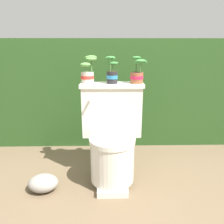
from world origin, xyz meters
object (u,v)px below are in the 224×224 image
(potted_plant_midleft, at_px, (112,73))
(potted_plant_middle, at_px, (138,73))
(garden_stone, at_px, (43,183))
(toilet, at_px, (112,139))
(potted_plant_left, at_px, (88,72))

(potted_plant_midleft, relative_size, potted_plant_middle, 1.01)
(garden_stone, bearing_deg, potted_plant_midleft, 25.84)
(potted_plant_midleft, distance_m, potted_plant_middle, 0.20)
(toilet, xyz_separation_m, garden_stone, (-0.53, -0.15, -0.30))
(toilet, relative_size, potted_plant_midleft, 3.77)
(toilet, height_order, potted_plant_middle, potted_plant_middle)
(garden_stone, bearing_deg, toilet, 16.12)
(potted_plant_left, height_order, potted_plant_middle, potted_plant_left)
(potted_plant_midleft, bearing_deg, garden_stone, -154.16)
(toilet, xyz_separation_m, potted_plant_left, (-0.19, 0.13, 0.52))
(toilet, distance_m, garden_stone, 0.63)
(potted_plant_midleft, relative_size, garden_stone, 0.91)
(toilet, distance_m, potted_plant_middle, 0.56)
(potted_plant_left, xyz_separation_m, potted_plant_middle, (0.39, -0.02, -0.01))
(garden_stone, bearing_deg, potted_plant_left, 39.13)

